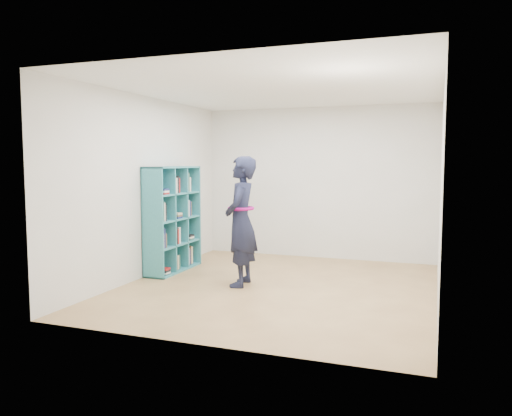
% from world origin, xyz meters
% --- Properties ---
extents(floor, '(4.50, 4.50, 0.00)m').
position_xyz_m(floor, '(0.00, 0.00, 0.00)').
color(floor, olive).
rests_on(floor, ground).
extents(ceiling, '(4.50, 4.50, 0.00)m').
position_xyz_m(ceiling, '(0.00, 0.00, 2.60)').
color(ceiling, white).
rests_on(ceiling, wall_back).
extents(wall_left, '(0.02, 4.50, 2.60)m').
position_xyz_m(wall_left, '(-2.00, 0.00, 1.30)').
color(wall_left, beige).
rests_on(wall_left, floor).
extents(wall_right, '(0.02, 4.50, 2.60)m').
position_xyz_m(wall_right, '(2.00, 0.00, 1.30)').
color(wall_right, beige).
rests_on(wall_right, floor).
extents(wall_back, '(4.00, 0.02, 2.60)m').
position_xyz_m(wall_back, '(0.00, 2.25, 1.30)').
color(wall_back, beige).
rests_on(wall_back, floor).
extents(wall_front, '(4.00, 0.02, 2.60)m').
position_xyz_m(wall_front, '(0.00, -2.25, 1.30)').
color(wall_front, beige).
rests_on(wall_front, floor).
extents(bookshelf, '(0.35, 1.20, 1.60)m').
position_xyz_m(bookshelf, '(-1.84, 0.43, 0.78)').
color(bookshelf, '#286E7C').
rests_on(bookshelf, floor).
extents(person, '(0.50, 0.68, 1.74)m').
position_xyz_m(person, '(-0.50, -0.06, 0.87)').
color(person, black).
rests_on(person, floor).
extents(smartphone, '(0.04, 0.09, 0.14)m').
position_xyz_m(smartphone, '(-0.65, 0.02, 0.99)').
color(smartphone, silver).
rests_on(smartphone, person).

